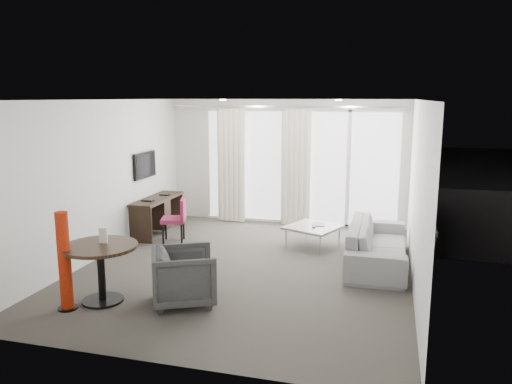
% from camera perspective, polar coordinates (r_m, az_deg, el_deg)
% --- Properties ---
extents(floor, '(5.00, 6.00, 0.00)m').
position_cam_1_polar(floor, '(7.95, -1.15, -8.60)').
color(floor, '#423E38').
rests_on(floor, ground).
extents(ceiling, '(5.00, 6.00, 0.00)m').
position_cam_1_polar(ceiling, '(7.50, -1.22, 10.49)').
color(ceiling, white).
rests_on(ceiling, ground).
extents(wall_left, '(0.00, 6.00, 2.60)m').
position_cam_1_polar(wall_left, '(8.65, -17.29, 1.40)').
color(wall_left, silver).
rests_on(wall_left, ground).
extents(wall_right, '(0.00, 6.00, 2.60)m').
position_cam_1_polar(wall_right, '(7.32, 17.93, -0.27)').
color(wall_right, silver).
rests_on(wall_right, ground).
extents(wall_front, '(5.00, 0.00, 2.60)m').
position_cam_1_polar(wall_front, '(4.88, -11.20, -5.33)').
color(wall_front, silver).
rests_on(wall_front, ground).
extents(window_panel, '(4.00, 0.02, 2.38)m').
position_cam_1_polar(window_panel, '(10.44, 5.04, 2.82)').
color(window_panel, white).
rests_on(window_panel, ground).
extents(window_frame, '(4.10, 0.06, 2.44)m').
position_cam_1_polar(window_frame, '(10.42, 5.02, 2.81)').
color(window_frame, white).
rests_on(window_frame, ground).
extents(curtain_left, '(0.60, 0.20, 2.38)m').
position_cam_1_polar(curtain_left, '(10.63, -2.85, 2.99)').
color(curtain_left, silver).
rests_on(curtain_left, ground).
extents(curtain_right, '(0.60, 0.20, 2.38)m').
position_cam_1_polar(curtain_right, '(10.28, 4.60, 2.71)').
color(curtain_right, silver).
rests_on(curtain_right, ground).
extents(curtain_track, '(4.80, 0.04, 0.04)m').
position_cam_1_polar(curtain_track, '(10.23, 3.31, 9.71)').
color(curtain_track, '#B2B2B7').
rests_on(curtain_track, ceiling).
extents(downlight_a, '(0.12, 0.12, 0.02)m').
position_cam_1_polar(downlight_a, '(9.29, -3.80, 10.47)').
color(downlight_a, '#FFE0B2').
rests_on(downlight_a, ceiling).
extents(downlight_b, '(0.12, 0.12, 0.02)m').
position_cam_1_polar(downlight_b, '(8.84, 9.40, 10.33)').
color(downlight_b, '#FFE0B2').
rests_on(downlight_b, ceiling).
extents(desk, '(0.47, 1.50, 0.70)m').
position_cam_1_polar(desk, '(9.99, -11.16, -2.65)').
color(desk, black).
rests_on(desk, floor).
extents(tv, '(0.05, 0.80, 0.50)m').
position_cam_1_polar(tv, '(9.86, -12.59, 3.02)').
color(tv, black).
rests_on(tv, wall_left).
extents(desk_chair, '(0.55, 0.53, 0.82)m').
position_cam_1_polar(desk_chair, '(9.31, -9.44, -3.20)').
color(desk_chair, maroon).
rests_on(desk_chair, floor).
extents(round_table, '(0.98, 0.98, 0.77)m').
position_cam_1_polar(round_table, '(6.87, -17.25, -8.88)').
color(round_table, black).
rests_on(round_table, floor).
extents(menu_card, '(0.11, 0.04, 0.20)m').
position_cam_1_polar(menu_card, '(6.84, -17.00, -5.99)').
color(menu_card, white).
rests_on(menu_card, round_table).
extents(red_lamp, '(0.29, 0.29, 1.26)m').
position_cam_1_polar(red_lamp, '(6.70, -21.04, -7.40)').
color(red_lamp, '#A02009').
rests_on(red_lamp, floor).
extents(tub_armchair, '(1.06, 1.05, 0.73)m').
position_cam_1_polar(tub_armchair, '(6.59, -8.21, -9.51)').
color(tub_armchair, '#333334').
rests_on(tub_armchair, floor).
extents(coffee_table, '(1.09, 1.09, 0.38)m').
position_cam_1_polar(coffee_table, '(9.02, 6.52, -5.05)').
color(coffee_table, gray).
rests_on(coffee_table, floor).
extents(remote, '(0.05, 0.15, 0.02)m').
position_cam_1_polar(remote, '(8.91, 6.67, -4.10)').
color(remote, black).
rests_on(remote, coffee_table).
extents(magazine, '(0.24, 0.29, 0.02)m').
position_cam_1_polar(magazine, '(9.09, 7.13, -3.81)').
color(magazine, gray).
rests_on(magazine, coffee_table).
extents(sofa, '(0.89, 2.27, 0.66)m').
position_cam_1_polar(sofa, '(8.24, 13.73, -5.78)').
color(sofa, gray).
rests_on(sofa, floor).
extents(terrace_slab, '(5.60, 3.00, 0.12)m').
position_cam_1_polar(terrace_slab, '(12.13, 6.21, -2.13)').
color(terrace_slab, '#4D4D50').
rests_on(terrace_slab, ground).
extents(rattan_chair_a, '(0.62, 0.62, 0.87)m').
position_cam_1_polar(rattan_chair_a, '(11.69, 9.07, -0.22)').
color(rattan_chair_a, '#3E2716').
rests_on(rattan_chair_a, terrace_slab).
extents(rattan_chair_b, '(0.72, 0.72, 0.86)m').
position_cam_1_polar(rattan_chair_b, '(12.24, 13.49, 0.09)').
color(rattan_chair_b, '#3E2716').
rests_on(rattan_chair_b, terrace_slab).
extents(rattan_table, '(0.68, 0.68, 0.55)m').
position_cam_1_polar(rattan_table, '(11.28, 9.73, -1.48)').
color(rattan_table, '#3E2716').
rests_on(rattan_table, terrace_slab).
extents(balustrade, '(5.50, 0.06, 1.05)m').
position_cam_1_polar(balustrade, '(13.44, 7.24, 1.54)').
color(balustrade, '#B2B2B7').
rests_on(balustrade, terrace_slab).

